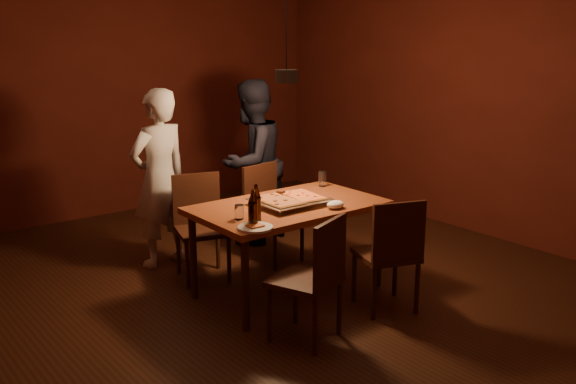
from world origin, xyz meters
TOP-DOWN VIEW (x-y plane):
  - room_shell at (0.00, 0.00)m, footprint 6.00×6.00m
  - dining_table at (-0.08, -0.12)m, footprint 1.50×0.90m
  - chair_far_left at (-0.45, 0.64)m, footprint 0.52×0.52m
  - chair_far_right at (0.26, 0.62)m, footprint 0.48×0.48m
  - chair_near_left at (-0.47, -0.93)m, footprint 0.54×0.54m
  - chair_near_right at (0.30, -0.90)m, footprint 0.54×0.54m
  - pizza_tray at (-0.08, -0.15)m, footprint 0.58×0.49m
  - pizza_meat at (-0.20, -0.15)m, footprint 0.26×0.41m
  - pizza_cheese at (0.04, -0.16)m, footprint 0.27×0.40m
  - spatula at (-0.09, -0.14)m, footprint 0.12×0.25m
  - beer_bottle_a at (-0.64, -0.44)m, footprint 0.07×0.07m
  - beer_bottle_b at (-0.54, -0.34)m, footprint 0.07×0.07m
  - water_glass_left at (-0.62, -0.23)m, footprint 0.07×0.07m
  - water_glass_right at (0.53, 0.16)m, footprint 0.07×0.07m
  - plate_slice at (-0.66, -0.49)m, footprint 0.25×0.25m
  - napkin at (0.13, -0.45)m, footprint 0.15×0.11m
  - diner_white at (-0.59, 1.10)m, footprint 0.64×0.48m
  - diner_dark at (0.44, 1.14)m, footprint 0.96×0.85m
  - pendant_lamp at (0.00, 0.00)m, footprint 0.18×0.18m

SIDE VIEW (x-z plane):
  - chair_far_left at x=-0.45m, z-range 0.29..0.78m
  - chair_far_right at x=0.26m, z-range 0.29..0.78m
  - chair_near_left at x=-0.47m, z-range 0.29..0.78m
  - chair_near_right at x=0.30m, z-range 0.29..0.78m
  - dining_table at x=-0.08m, z-range 0.30..1.05m
  - plate_slice at x=-0.66m, z-range 0.75..0.77m
  - pizza_tray at x=-0.08m, z-range 0.75..0.80m
  - napkin at x=0.13m, z-range 0.75..0.81m
  - water_glass_left at x=-0.62m, z-range 0.75..0.86m
  - diner_white at x=-0.59m, z-range 0.00..1.61m
  - pizza_meat at x=-0.20m, z-range 0.80..0.82m
  - pizza_cheese at x=0.04m, z-range 0.80..0.82m
  - spatula at x=-0.09m, z-range 0.79..0.83m
  - water_glass_right at x=0.53m, z-range 0.75..0.88m
  - diner_dark at x=0.44m, z-range 0.00..1.64m
  - beer_bottle_a at x=-0.64m, z-range 0.75..1.02m
  - beer_bottle_b at x=-0.54m, z-range 0.75..1.02m
  - room_shell at x=0.00m, z-range -1.60..4.40m
  - pendant_lamp at x=0.00m, z-range 1.21..2.31m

